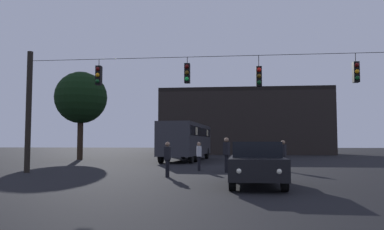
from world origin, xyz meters
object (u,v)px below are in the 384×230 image
at_px(car_near_right, 257,163).
at_px(tree_left_silhouette, 81,98).
at_px(pedestrian_crossing_center, 199,155).
at_px(pedestrian_crossing_right, 283,154).
at_px(city_bus, 187,138).
at_px(pedestrian_crossing_left, 167,157).
at_px(pedestrian_near_bus, 227,153).

distance_m(car_near_right, tree_left_silhouette, 24.01).
height_order(car_near_right, tree_left_silhouette, tree_left_silhouette).
distance_m(pedestrian_crossing_center, pedestrian_crossing_right, 4.40).
bearing_deg(city_bus, pedestrian_crossing_center, -79.74).
bearing_deg(city_bus, pedestrian_crossing_right, -60.36).
height_order(city_bus, tree_left_silhouette, tree_left_silhouette).
xyz_separation_m(car_near_right, tree_left_silhouette, (-14.11, 18.88, 4.60)).
bearing_deg(pedestrian_crossing_right, pedestrian_crossing_center, 179.91).
distance_m(car_near_right, pedestrian_crossing_center, 7.51).
xyz_separation_m(city_bus, car_near_right, (4.69, -18.37, -1.07)).
relative_size(car_near_right, tree_left_silhouette, 0.57).
xyz_separation_m(pedestrian_crossing_left, pedestrian_near_bus, (2.49, 2.90, 0.14)).
bearing_deg(pedestrian_crossing_right, car_near_right, -104.10).
relative_size(city_bus, pedestrian_crossing_center, 7.36).
xyz_separation_m(city_bus, pedestrian_crossing_right, (6.45, -11.35, -0.96)).
relative_size(city_bus, pedestrian_crossing_right, 6.94).
relative_size(city_bus, pedestrian_crossing_left, 7.33).
bearing_deg(pedestrian_near_bus, car_near_right, -78.93).
bearing_deg(pedestrian_near_bus, pedestrian_crossing_left, -130.61).
bearing_deg(city_bus, pedestrian_near_bus, -74.16).
relative_size(pedestrian_crossing_right, tree_left_silhouette, 0.21).
bearing_deg(car_near_right, pedestrian_near_bus, 101.07).
bearing_deg(pedestrian_near_bus, tree_left_silhouette, 134.97).
bearing_deg(pedestrian_crossing_left, pedestrian_crossing_right, 36.55).
relative_size(pedestrian_crossing_right, pedestrian_near_bus, 0.92).
distance_m(car_near_right, pedestrian_crossing_left, 4.73).
bearing_deg(pedestrian_crossing_center, pedestrian_crossing_left, -104.04).
xyz_separation_m(pedestrian_crossing_center, tree_left_silhouette, (-11.47, 11.85, 4.55)).
distance_m(car_near_right, pedestrian_near_bus, 6.03).
distance_m(pedestrian_crossing_right, pedestrian_near_bus, 3.12).
bearing_deg(car_near_right, pedestrian_crossing_right, 75.90).
xyz_separation_m(pedestrian_crossing_right, pedestrian_near_bus, (-2.92, -1.11, 0.09)).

